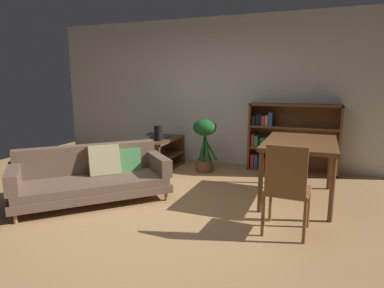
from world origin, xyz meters
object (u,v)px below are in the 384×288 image
(dining_chair_near, at_px, (287,186))
(potted_floor_plant, at_px, (205,139))
(media_console, at_px, (161,154))
(dining_table, at_px, (300,147))
(fabric_couch, at_px, (93,176))
(bookshelf, at_px, (287,139))
(desk_speaker, at_px, (158,133))
(open_laptop, at_px, (159,136))

(dining_chair_near, bearing_deg, potted_floor_plant, 128.08)
(media_console, xyz_separation_m, potted_floor_plant, (0.79, 0.11, 0.31))
(dining_table, relative_size, dining_chair_near, 1.39)
(fabric_couch, xyz_separation_m, bookshelf, (2.23, 2.42, 0.25))
(media_console, bearing_deg, desk_speaker, -75.99)
(dining_chair_near, xyz_separation_m, bookshelf, (-0.26, 2.57, 0.04))
(fabric_couch, height_order, dining_chair_near, dining_chair_near)
(media_console, relative_size, bookshelf, 0.71)
(open_laptop, xyz_separation_m, dining_chair_near, (2.44, -2.00, -0.04))
(dining_table, xyz_separation_m, dining_chair_near, (-0.05, -1.13, -0.19))
(potted_floor_plant, bearing_deg, open_laptop, 179.37)
(fabric_couch, xyz_separation_m, media_console, (0.14, 1.73, -0.05))
(dining_chair_near, bearing_deg, desk_speaker, 143.36)
(desk_speaker, bearing_deg, fabric_couch, -96.50)
(desk_speaker, height_order, dining_table, desk_speaker)
(fabric_couch, distance_m, dining_chair_near, 2.50)
(media_console, xyz_separation_m, dining_chair_near, (2.35, -1.89, 0.26))
(dining_chair_near, bearing_deg, fabric_couch, 176.52)
(fabric_couch, height_order, potted_floor_plant, potted_floor_plant)
(media_console, distance_m, bookshelf, 2.23)
(fabric_couch, bearing_deg, potted_floor_plant, 63.34)
(open_laptop, bearing_deg, desk_speaker, -65.57)
(media_console, xyz_separation_m, dining_table, (2.40, -0.76, 0.45))
(media_console, bearing_deg, dining_chair_near, -38.73)
(dining_table, height_order, dining_chair_near, dining_chair_near)
(desk_speaker, xyz_separation_m, dining_chair_near, (2.31, -1.72, -0.15))
(dining_table, bearing_deg, potted_floor_plant, 151.71)
(media_console, distance_m, open_laptop, 0.33)
(media_console, height_order, dining_table, dining_table)
(potted_floor_plant, bearing_deg, dining_chair_near, -51.92)
(dining_chair_near, bearing_deg, bookshelf, 95.68)
(potted_floor_plant, bearing_deg, fabric_couch, -116.66)
(fabric_couch, xyz_separation_m, dining_table, (2.54, 0.98, 0.39))
(desk_speaker, relative_size, bookshelf, 0.17)
(open_laptop, distance_m, bookshelf, 2.26)
(fabric_couch, bearing_deg, bookshelf, 47.35)
(potted_floor_plant, bearing_deg, dining_table, -28.29)
(fabric_couch, relative_size, dining_chair_near, 2.06)
(dining_table, distance_m, dining_chair_near, 1.14)
(potted_floor_plant, xyz_separation_m, bookshelf, (1.31, 0.58, -0.01))
(media_console, relative_size, potted_floor_plant, 1.17)
(media_console, bearing_deg, potted_floor_plant, 7.84)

